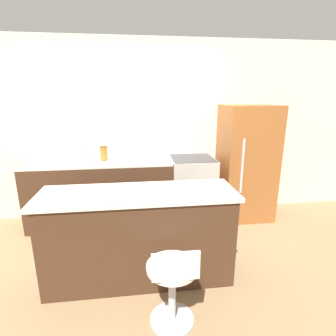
{
  "coord_description": "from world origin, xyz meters",
  "views": [
    {
      "loc": [
        0.2,
        -3.3,
        1.81
      ],
      "look_at": [
        0.59,
        -0.32,
        0.97
      ],
      "focal_mm": 28.0,
      "sensor_mm": 36.0,
      "label": 1
    }
  ],
  "objects_px": {
    "stool_chair": "(173,284)",
    "refrigerator": "(246,163)",
    "oven_range": "(192,188)",
    "mixing_bowl": "(125,156)",
    "kettle": "(82,155)"
  },
  "relations": [
    {
      "from": "mixing_bowl",
      "to": "oven_range",
      "type": "bearing_deg",
      "value": -2.26
    },
    {
      "from": "kettle",
      "to": "mixing_bowl",
      "type": "xyz_separation_m",
      "value": [
        0.59,
        0.0,
        -0.03
      ]
    },
    {
      "from": "kettle",
      "to": "refrigerator",
      "type": "bearing_deg",
      "value": -1.51
    },
    {
      "from": "oven_range",
      "to": "stool_chair",
      "type": "xyz_separation_m",
      "value": [
        -0.57,
        -1.9,
        -0.09
      ]
    },
    {
      "from": "oven_range",
      "to": "stool_chair",
      "type": "bearing_deg",
      "value": -106.57
    },
    {
      "from": "mixing_bowl",
      "to": "refrigerator",
      "type": "bearing_deg",
      "value": -2.01
    },
    {
      "from": "stool_chair",
      "to": "refrigerator",
      "type": "bearing_deg",
      "value": 53.72
    },
    {
      "from": "oven_range",
      "to": "refrigerator",
      "type": "relative_size",
      "value": 0.56
    },
    {
      "from": "stool_chair",
      "to": "mixing_bowl",
      "type": "relative_size",
      "value": 3.67
    },
    {
      "from": "mixing_bowl",
      "to": "stool_chair",
      "type": "bearing_deg",
      "value": -78.32
    },
    {
      "from": "oven_range",
      "to": "refrigerator",
      "type": "distance_m",
      "value": 0.89
    },
    {
      "from": "oven_range",
      "to": "mixing_bowl",
      "type": "bearing_deg",
      "value": 177.74
    },
    {
      "from": "oven_range",
      "to": "kettle",
      "type": "height_order",
      "value": "kettle"
    },
    {
      "from": "refrigerator",
      "to": "mixing_bowl",
      "type": "relative_size",
      "value": 8.14
    },
    {
      "from": "oven_range",
      "to": "mixing_bowl",
      "type": "xyz_separation_m",
      "value": [
        -0.97,
        0.04,
        0.52
      ]
    }
  ]
}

